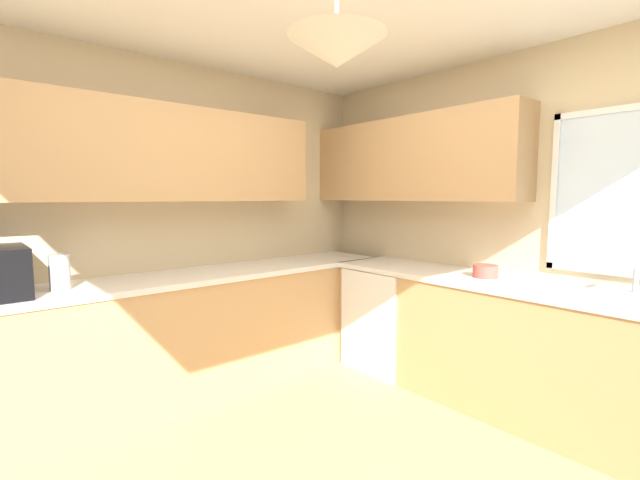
# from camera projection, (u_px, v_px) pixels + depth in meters

# --- Properties ---
(room_shell) EXTENTS (3.98, 3.85, 2.60)m
(room_shell) POSITION_uv_depth(u_px,v_px,m) (319.00, 146.00, 2.89)
(room_shell) COLOR beige
(room_shell) RESTS_ON ground_plane
(counter_run_left) EXTENTS (0.65, 3.46, 0.91)m
(counter_run_left) POSITION_uv_depth(u_px,v_px,m) (192.00, 332.00, 3.27)
(counter_run_left) COLOR tan
(counter_run_left) RESTS_ON ground_plane
(counter_run_back) EXTENTS (3.07, 0.65, 0.91)m
(counter_run_back) POSITION_uv_depth(u_px,v_px,m) (526.00, 350.00, 2.89)
(counter_run_back) COLOR tan
(counter_run_back) RESTS_ON ground_plane
(dishwasher) EXTENTS (0.60, 0.60, 0.86)m
(dishwasher) POSITION_uv_depth(u_px,v_px,m) (390.00, 317.00, 3.76)
(dishwasher) COLOR white
(dishwasher) RESTS_ON ground_plane
(kettle) EXTENTS (0.12, 0.12, 0.22)m
(kettle) POSITION_uv_depth(u_px,v_px,m) (60.00, 272.00, 2.65)
(kettle) COLOR #B7B7BC
(kettle) RESTS_ON counter_run_left
(sink_assembly) EXTENTS (0.63, 0.40, 0.19)m
(sink_assembly) POSITION_uv_depth(u_px,v_px,m) (627.00, 297.00, 2.44)
(sink_assembly) COLOR #9EA0A5
(sink_assembly) RESTS_ON counter_run_back
(bowl) EXTENTS (0.17, 0.17, 0.09)m
(bowl) POSITION_uv_depth(u_px,v_px,m) (485.00, 271.00, 3.08)
(bowl) COLOR #B74C42
(bowl) RESTS_ON counter_run_back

